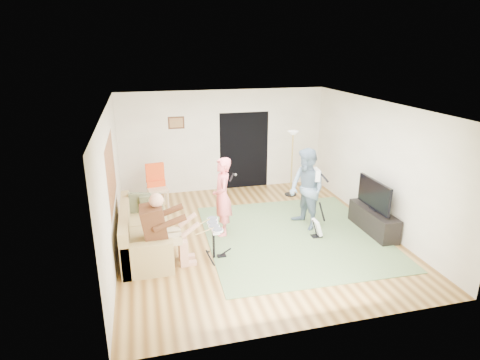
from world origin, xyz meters
name	(u,v)px	position (x,y,z in m)	size (l,w,h in m)	color
floor	(255,235)	(0.00, 0.00, 0.00)	(6.00, 6.00, 0.00)	brown
walls	(255,174)	(0.00, 0.00, 1.35)	(5.50, 6.00, 2.70)	silver
ceiling	(256,106)	(0.00, 0.00, 2.70)	(6.00, 6.00, 0.00)	white
window_blinds	(111,172)	(-2.74, 0.20, 1.55)	(2.05, 2.05, 0.00)	brown
doorway	(244,151)	(0.55, 2.99, 1.05)	(2.10, 2.10, 0.00)	black
picture_frame	(176,123)	(-1.25, 2.99, 1.90)	(0.42, 0.03, 0.32)	#3F2314
area_rug	(294,235)	(0.79, -0.22, 0.01)	(3.59, 3.78, 0.02)	#567145
sofa	(141,236)	(-2.30, -0.07, 0.29)	(0.89, 2.16, 0.88)	tan
drummer	(166,237)	(-1.87, -0.72, 0.54)	(0.90, 0.50, 1.38)	#522C17
drum_kit	(214,243)	(-1.00, -0.72, 0.31)	(0.39, 0.70, 0.72)	black
singer	(222,197)	(-0.63, 0.25, 0.83)	(0.61, 0.40, 1.66)	#FF6E76
microphone	(232,177)	(-0.43, 0.25, 1.24)	(0.06, 0.06, 0.24)	black
guitarist	(307,189)	(1.18, 0.14, 0.88)	(0.85, 0.66, 1.75)	slate
guitar_held	(316,174)	(1.38, 0.14, 1.19)	(0.12, 0.60, 0.26)	white
guitar_spare	(317,227)	(1.23, -0.38, 0.22)	(0.28, 0.25, 0.78)	black
torchiere_lamp	(292,152)	(1.59, 2.07, 1.18)	(0.31, 0.31, 1.72)	black
dining_chair	(158,193)	(-1.86, 2.02, 0.39)	(0.52, 0.55, 1.09)	tan
tv_cabinet	(373,221)	(2.50, -0.43, 0.25)	(0.40, 1.40, 0.50)	black
television	(374,194)	(2.45, -0.43, 0.85)	(0.06, 1.12, 0.60)	black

